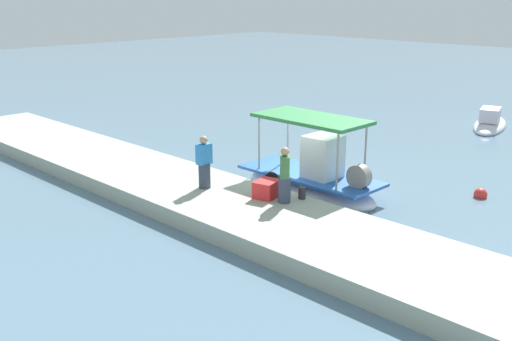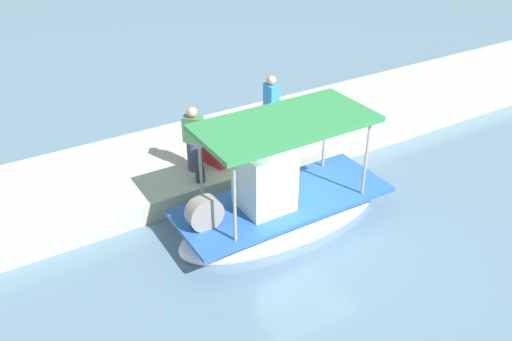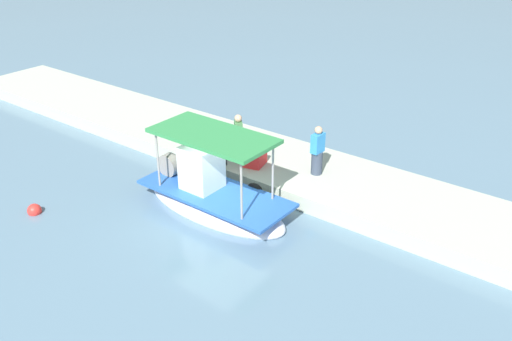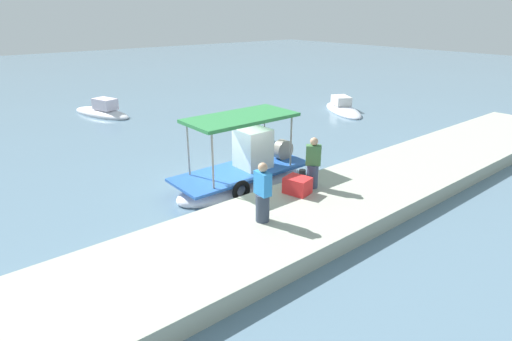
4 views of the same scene
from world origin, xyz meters
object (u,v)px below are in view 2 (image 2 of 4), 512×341
object	(u,v)px
main_fishing_boat	(280,206)
mooring_bollard	(200,175)
fisherman_by_crate	(194,142)
fisherman_near_bollard	(271,107)
cargo_crate	(219,152)

from	to	relation	value
main_fishing_boat	mooring_bollard	distance (m)	2.24
main_fishing_boat	fisherman_by_crate	distance (m)	2.85
fisherman_near_bollard	fisherman_by_crate	xyz separation A→B (m)	(2.85, 0.78, -0.00)
mooring_bollard	fisherman_near_bollard	bearing A→B (deg)	-154.82
main_fishing_boat	fisherman_near_bollard	size ratio (longest dim) A/B	3.07
fisherman_by_crate	cargo_crate	size ratio (longest dim) A/B	2.21
main_fishing_boat	fisherman_near_bollard	distance (m)	3.91
fisherman_by_crate	mooring_bollard	bearing A→B (deg)	74.84
main_fishing_boat	cargo_crate	size ratio (longest dim) A/B	6.81
main_fishing_boat	fisherman_by_crate	size ratio (longest dim) A/B	3.09
cargo_crate	fisherman_near_bollard	bearing A→B (deg)	-160.53
mooring_bollard	cargo_crate	xyz separation A→B (m)	(-0.90, -0.67, 0.08)
fisherman_by_crate	mooring_bollard	size ratio (longest dim) A/B	4.52
main_fishing_boat	fisherman_near_bollard	world-z (taller)	main_fishing_boat
fisherman_near_bollard	fisherman_by_crate	size ratio (longest dim) A/B	1.01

